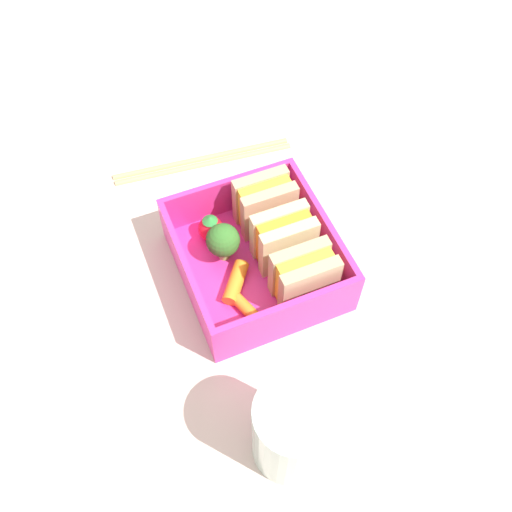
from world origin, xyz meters
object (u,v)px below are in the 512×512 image
sandwich_left (265,203)px  sandwich_center_left (284,238)px  chopstick_pair (202,160)px  broccoli_floret (223,241)px  sandwich_center (304,276)px  drinking_glass (293,431)px  carrot_stick_far_left (252,315)px  strawberry_far_left (211,228)px  carrot_stick_left (236,282)px

sandwich_left → sandwich_center_left: same height
chopstick_pair → broccoli_floret: bearing=-10.2°
sandwich_center → drinking_glass: size_ratio=0.62×
sandwich_center → carrot_stick_far_left: sandwich_center is taller
broccoli_floret → sandwich_center: bearing=38.9°
sandwich_center_left → broccoli_floret: (-2.14, -5.52, -0.23)cm
sandwich_center → strawberry_far_left: (-9.70, -5.85, -1.51)cm
strawberry_far_left → sandwich_center: bearing=31.1°
broccoli_floret → carrot_stick_far_left: broccoli_floret is taller
carrot_stick_left → sandwich_center: bearing=61.6°
chopstick_pair → drinking_glass: (33.71, -4.06, 4.35)cm
carrot_stick_far_left → broccoli_floret: bearing=180.0°
carrot_stick_far_left → strawberry_far_left: bearing=-178.2°
carrot_stick_left → chopstick_pair: size_ratio=0.21×
sandwich_left → strawberry_far_left: (-0.30, -5.85, -1.51)cm
carrot_stick_far_left → chopstick_pair: bearing=173.3°
sandwich_center_left → broccoli_floret: sandwich_center_left is taller
sandwich_center → drinking_glass: (12.83, -7.04, 0.56)cm
sandwich_center_left → chopstick_pair: bearing=-169.5°
strawberry_far_left → sandwich_left: bearing=87.1°
broccoli_floret → drinking_glass: size_ratio=0.48×
carrot_stick_left → drinking_glass: 16.22cm
sandwich_left → sandwich_center_left: size_ratio=1.00×
sandwich_left → carrot_stick_far_left: sandwich_left is taller
sandwich_center_left → carrot_stick_left: size_ratio=1.31×
sandwich_center → drinking_glass: drinking_glass is taller
sandwich_center_left → carrot_stick_far_left: sandwich_center_left is taller
broccoli_floret → drinking_glass: (19.67, -1.52, 0.79)cm
sandwich_center → sandwich_left: bearing=180.0°
sandwich_center_left → drinking_glass: bearing=-21.9°
sandwich_center_left → carrot_stick_far_left: size_ratio=1.23×
chopstick_pair → drinking_glass: size_ratio=2.23×
chopstick_pair → sandwich_center_left: bearing=10.5°
broccoli_floret → carrot_stick_left: size_ratio=1.01×
carrot_stick_left → drinking_glass: size_ratio=0.48×
sandwich_center_left → strawberry_far_left: size_ratio=1.83×
sandwich_center → chopstick_pair: size_ratio=0.28×
sandwich_left → broccoli_floret: (2.56, -5.52, -0.23)cm
sandwich_center_left → sandwich_center: same height
sandwich_center → carrot_stick_far_left: (0.72, -5.53, -2.34)cm
sandwich_center_left → broccoli_floret: bearing=-111.2°
sandwich_center_left → chopstick_pair: sandwich_center_left is taller
carrot_stick_far_left → carrot_stick_left: bearing=-177.1°
sandwich_center → chopstick_pair: 21.43cm
sandwich_left → sandwich_center: (9.40, 0.00, 0.00)cm
carrot_stick_far_left → chopstick_pair: (-21.60, 2.54, -1.45)cm
sandwich_left → strawberry_far_left: bearing=-92.9°
carrot_stick_far_left → drinking_glass: bearing=-7.1°
broccoli_floret → carrot_stick_far_left: (7.56, -0.00, -2.11)cm
sandwich_center_left → sandwich_center: size_ratio=1.00×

